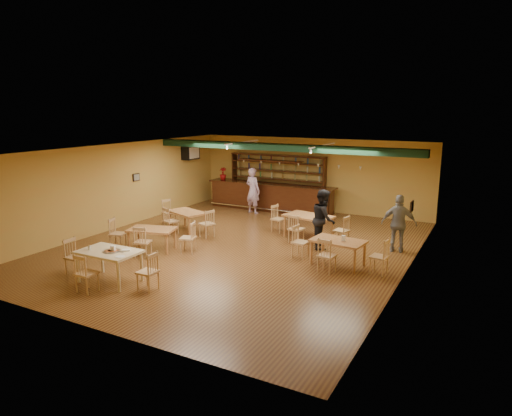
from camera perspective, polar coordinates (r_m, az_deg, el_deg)
The scene contains 23 objects.
floor at distance 14.32m, azimuth -2.14°, elevation -4.84°, with size 12.00×12.00×0.00m, color #4E2A16.
ceiling_beam at distance 16.22m, azimuth 2.80°, elevation 7.53°, with size 10.00×0.30×0.25m, color black.
track_rail_left at distance 17.58m, azimuth -1.71°, elevation 8.14°, with size 0.05×2.50×0.05m, color white.
track_rail_right at distance 16.23m, azimuth 8.23°, elevation 7.67°, with size 0.05×2.50×0.05m, color white.
ac_unit at distance 19.93m, azimuth -8.11°, elevation 6.82°, with size 0.34×0.70×0.48m, color white.
picture_left at distance 17.65m, azimuth -14.62°, elevation 3.71°, with size 0.04×0.34×0.28m, color black.
picture_right at distance 12.72m, azimuth 18.74°, elevation 0.21°, with size 0.04×0.34×0.28m, color black.
bar_counter at distance 19.26m, azimuth 1.81°, elevation 1.38°, with size 5.57×0.85×1.13m, color #38140B.
back_bar_hutch at distance 19.72m, azimuth 2.64°, elevation 3.33°, with size 4.31×0.40×2.28m, color #38140B.
poinsettia at distance 20.25m, azimuth -4.12°, elevation 4.28°, with size 0.30×0.30×0.53m, color #9D0E0F.
dining_table_a at distance 16.29m, azimuth -8.54°, elevation -1.59°, with size 1.37×0.82×0.69m, color #A5693A.
dining_table_b at distance 15.29m, azimuth 6.50°, elevation -2.31°, with size 1.53×0.92×0.77m, color #A5693A.
dining_table_c at distance 14.24m, azimuth -12.71°, elevation -3.82°, with size 1.36×0.82×0.68m, color #A5693A.
dining_table_d at distance 12.82m, azimuth 10.09°, elevation -5.45°, with size 1.42×0.85×0.71m, color #A5693A.
near_table at distance 12.00m, azimuth -17.65°, elevation -6.89°, with size 1.49×0.96×0.80m, color beige.
pizza_tray at distance 11.80m, azimuth -17.42°, elevation -5.12°, with size 0.40×0.40×0.01m, color silver.
parmesan_shaker at distance 12.10m, azimuth -19.93°, elevation -4.63°, with size 0.07×0.07×0.11m, color #EAE5C6.
napkin_stack at distance 11.76m, azimuth -15.77°, elevation -5.03°, with size 0.20×0.15×0.03m, color white.
pizza_server at distance 11.72m, azimuth -16.69°, elevation -5.13°, with size 0.32×0.09×0.00m, color silver.
side_plate at distance 11.33m, azimuth -16.47°, elevation -5.78°, with size 0.22×0.22×0.01m, color white.
patron_bar at distance 18.65m, azimuth -0.39°, elevation 2.17°, with size 0.68×0.45×1.87m, color #80479B.
patron_right_a at distance 14.16m, azimuth 8.36°, elevation -1.34°, with size 0.88×0.69×1.82m, color black.
patron_right_b at distance 14.27m, azimuth 17.27°, elevation -1.85°, with size 1.02×0.42×1.74m, color slate.
Camera 1 is at (6.91, -11.81, 4.23)m, focal length 32.30 mm.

